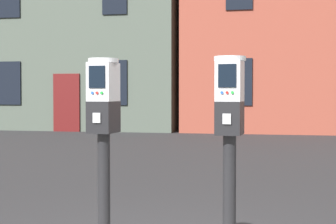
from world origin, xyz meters
TOP-DOWN VIEW (x-y plane):
  - parking_meter_near_kerb at (-0.34, -0.32)m, footprint 0.23×0.26m
  - parking_meter_twin_adjacent at (0.55, -0.32)m, footprint 0.23×0.26m
  - townhouse_brownstone at (-6.84, 17.15)m, footprint 8.17×6.09m
  - townhouse_orange_brick at (1.65, 17.51)m, footprint 8.27×6.82m

SIDE VIEW (x-z plane):
  - parking_meter_near_kerb at x=-0.34m, z-range 0.42..1.93m
  - parking_meter_twin_adjacent at x=0.55m, z-range 0.42..1.93m
  - townhouse_brownstone at x=-6.84m, z-range 0.00..9.65m
  - townhouse_orange_brick at x=1.65m, z-range 0.00..9.69m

